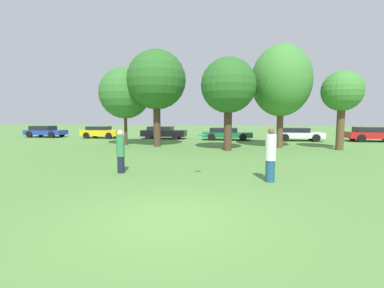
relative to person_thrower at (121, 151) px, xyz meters
name	(u,v)px	position (x,y,z in m)	size (l,w,h in m)	color
ground_plane	(168,219)	(3.10, -4.56, -0.88)	(120.00, 120.00, 0.00)	#54843D
person_thrower	(121,151)	(0.00, 0.00, 0.00)	(0.33, 0.33, 1.71)	#191E33
person_catcher	(271,155)	(5.70, -0.57, 0.05)	(0.37, 0.37, 1.86)	navy
frisbee	(202,135)	(3.30, -0.36, 0.70)	(0.27, 0.27, 0.09)	#19B2D8
tree_0	(125,93)	(-4.10, 10.28, 3.12)	(3.91, 3.91, 5.96)	#473323
tree_1	(156,80)	(-1.34, 9.51, 3.93)	(4.26, 4.26, 6.98)	#473323
tree_2	(228,86)	(3.87, 8.07, 3.29)	(3.56, 3.56, 6.00)	#473323
tree_3	(281,81)	(7.44, 10.26, 3.80)	(4.14, 4.14, 7.18)	brown
tree_4	(342,92)	(11.21, 9.61, 2.91)	(2.63, 2.63, 5.20)	brown
parked_car_blue	(45,131)	(-15.67, 16.32, -0.24)	(4.07, 1.98, 1.21)	#1E389E
parked_car_yellow	(101,132)	(-9.24, 16.16, -0.24)	(3.83, 1.95, 1.19)	gold
parked_car_black	(163,132)	(-2.81, 16.49, -0.24)	(4.35, 1.96, 1.22)	black
parked_car_green	(226,133)	(3.41, 16.05, -0.26)	(4.59, 1.96, 1.15)	#196633
parked_car_white	(298,134)	(9.81, 16.25, -0.24)	(4.21, 2.02, 1.18)	silver
parked_car_red	(373,134)	(16.20, 16.58, -0.19)	(4.44, 2.07, 1.28)	red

